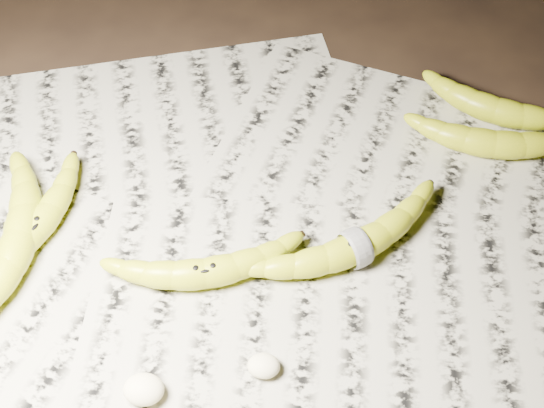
# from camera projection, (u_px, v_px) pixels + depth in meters

# --- Properties ---
(ground) EXTENTS (3.00, 3.00, 0.00)m
(ground) POSITION_uv_depth(u_px,v_px,m) (259.00, 252.00, 0.83)
(ground) COLOR black
(ground) RESTS_ON ground
(newspaper_patch) EXTENTS (0.90, 0.70, 0.01)m
(newspaper_patch) POSITION_uv_depth(u_px,v_px,m) (248.00, 268.00, 0.81)
(newspaper_patch) COLOR #A6A38E
(newspaper_patch) RESTS_ON ground
(banana_left_a) EXTENTS (0.12, 0.19, 0.03)m
(banana_left_a) POSITION_uv_depth(u_px,v_px,m) (32.00, 230.00, 0.81)
(banana_left_a) COLOR gold
(banana_left_a) RESTS_ON newspaper_patch
(banana_left_b) EXTENTS (0.07, 0.20, 0.04)m
(banana_left_b) POSITION_uv_depth(u_px,v_px,m) (18.00, 237.00, 0.81)
(banana_left_b) COLOR gold
(banana_left_b) RESTS_ON newspaper_patch
(banana_center) EXTENTS (0.19, 0.10, 0.03)m
(banana_center) POSITION_uv_depth(u_px,v_px,m) (205.00, 271.00, 0.78)
(banana_center) COLOR gold
(banana_center) RESTS_ON newspaper_patch
(banana_taped) EXTENTS (0.21, 0.16, 0.04)m
(banana_taped) POSITION_uv_depth(u_px,v_px,m) (356.00, 246.00, 0.80)
(banana_taped) COLOR gold
(banana_taped) RESTS_ON newspaper_patch
(banana_upper_a) EXTENTS (0.18, 0.06, 0.03)m
(banana_upper_a) POSITION_uv_depth(u_px,v_px,m) (494.00, 142.00, 0.89)
(banana_upper_a) COLOR gold
(banana_upper_a) RESTS_ON newspaper_patch
(banana_upper_b) EXTENTS (0.18, 0.10, 0.03)m
(banana_upper_b) POSITION_uv_depth(u_px,v_px,m) (497.00, 108.00, 0.92)
(banana_upper_b) COLOR gold
(banana_upper_b) RESTS_ON newspaper_patch
(measuring_tape) EXTENTS (0.03, 0.04, 0.04)m
(measuring_tape) POSITION_uv_depth(u_px,v_px,m) (356.00, 246.00, 0.80)
(measuring_tape) COLOR white
(measuring_tape) RESTS_ON newspaper_patch
(flesh_chunk_a) EXTENTS (0.04, 0.03, 0.02)m
(flesh_chunk_a) POSITION_uv_depth(u_px,v_px,m) (143.00, 388.00, 0.71)
(flesh_chunk_a) COLOR #FFF1C5
(flesh_chunk_a) RESTS_ON newspaper_patch
(flesh_chunk_c) EXTENTS (0.03, 0.03, 0.02)m
(flesh_chunk_c) POSITION_uv_depth(u_px,v_px,m) (264.00, 364.00, 0.73)
(flesh_chunk_c) COLOR #FFF1C5
(flesh_chunk_c) RESTS_ON newspaper_patch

